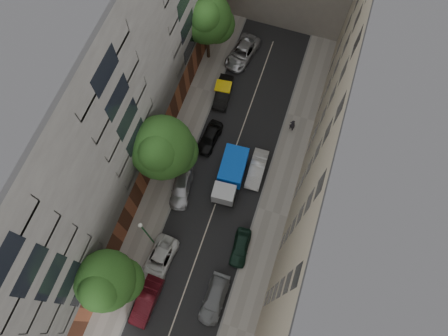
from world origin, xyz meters
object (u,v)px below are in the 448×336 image
at_px(car_right_1, 214,299).
at_px(tree_far, 207,20).
at_px(car_left_6, 242,53).
at_px(car_right_2, 240,247).
at_px(tree_mid, 163,150).
at_px(car_left_1, 146,301).
at_px(car_right_3, 257,169).
at_px(tree_near, 107,282).
at_px(pedestrian, 292,125).
at_px(car_left_3, 181,188).
at_px(car_left_5, 223,92).
at_px(tarp_truck, 231,175).
at_px(car_left_4, 210,138).
at_px(car_left_2, 159,260).
at_px(lamp_post, 146,233).

distance_m(car_right_1, tree_far, 26.78).
bearing_deg(car_left_6, car_right_2, -63.17).
xyz_separation_m(car_right_2, tree_mid, (-8.84, 4.91, 5.29)).
relative_size(car_left_1, car_right_3, 1.04).
distance_m(car_left_1, tree_near, 5.77).
xyz_separation_m(tree_mid, pedestrian, (10.12, 8.71, -4.92)).
distance_m(car_right_1, tree_mid, 13.86).
relative_size(car_left_3, pedestrian, 2.57).
relative_size(car_left_3, car_left_5, 1.02).
height_order(tarp_truck, tree_mid, tree_mid).
bearing_deg(tree_near, car_left_6, 85.19).
bearing_deg(tree_mid, car_right_2, -29.05).
xyz_separation_m(car_left_5, tree_far, (-3.12, 4.22, 5.32)).
height_order(car_left_4, car_left_5, car_left_5).
bearing_deg(tree_far, tree_near, -87.45).
xyz_separation_m(car_right_3, pedestrian, (2.08, 5.71, 0.30)).
distance_m(car_left_4, car_right_3, 5.88).
xyz_separation_m(car_left_2, tree_far, (-3.23, 23.02, 5.37)).
bearing_deg(car_right_1, lamp_post, 156.58).
height_order(car_right_1, car_right_3, car_right_3).
xyz_separation_m(tree_near, pedestrian, (10.01, 20.41, -4.99)).
relative_size(car_left_3, car_right_1, 0.98).
bearing_deg(tree_far, tree_mid, -85.83).
bearing_deg(tree_mid, car_right_1, -51.15).
xyz_separation_m(car_left_3, car_left_6, (0.80, 17.24, 0.09)).
distance_m(car_left_5, tree_mid, 11.82).
height_order(car_left_4, car_left_6, car_left_6).
bearing_deg(car_right_1, car_left_1, -160.32).
distance_m(car_right_1, tree_near, 9.72).
distance_m(tree_mid, tree_far, 14.67).
xyz_separation_m(car_left_6, tree_near, (-2.33, -27.71, 5.27)).
bearing_deg(lamp_post, tarp_truck, 59.89).
bearing_deg(car_right_2, car_left_4, 119.04).
bearing_deg(car_left_3, tarp_truck, 22.17).
height_order(car_left_3, tree_far, tree_far).
xyz_separation_m(car_left_2, car_left_5, (-0.11, 18.80, 0.05)).
xyz_separation_m(car_left_2, lamp_post, (-1.12, 1.43, 3.73)).
bearing_deg(car_right_1, car_right_2, 80.96).
height_order(car_left_5, car_right_2, car_left_5).
xyz_separation_m(car_left_1, car_left_3, (-0.80, 10.76, -0.09)).
xyz_separation_m(car_left_1, car_right_2, (6.40, 7.08, -0.10)).
distance_m(car_right_2, car_right_3, 7.96).
bearing_deg(lamp_post, tree_near, -101.11).
bearing_deg(car_left_2, car_left_4, 92.70).
xyz_separation_m(car_right_2, car_right_3, (-0.80, 7.92, 0.07)).
height_order(car_right_1, tree_far, tree_far).
relative_size(tree_near, tree_mid, 0.97).
bearing_deg(car_right_3, car_left_3, -148.42).
bearing_deg(lamp_post, car_left_3, 84.02).
relative_size(car_left_6, tree_near, 0.61).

